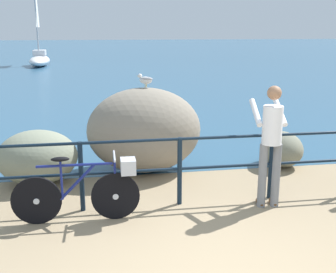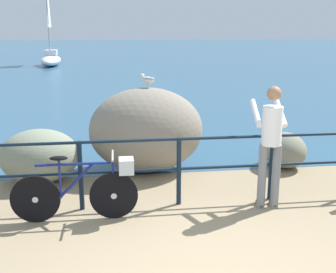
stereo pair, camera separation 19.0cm
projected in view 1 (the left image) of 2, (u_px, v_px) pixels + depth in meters
ground_plane at (118, 76)px, 23.37m from camera, size 120.00×120.00×0.10m
sea_surface at (106, 50)px, 50.65m from camera, size 120.00×90.00×0.01m
promenade_railing at (180, 163)px, 6.17m from camera, size 8.55×0.07×1.02m
bicycle at (87, 188)px, 5.67m from camera, size 1.70×0.48×0.92m
person_at_railing at (271, 141)px, 6.02m from camera, size 0.49×0.66×1.78m
breakwater_boulder_main at (144, 130)px, 7.62m from camera, size 2.05×1.52×1.53m
breakwater_boulder_left at (37, 157)px, 7.08m from camera, size 1.33×1.14×0.91m
breakwater_boulder_right at (282, 149)px, 7.99m from camera, size 0.77×0.91×0.66m
seagull at (146, 79)px, 7.46m from camera, size 0.30×0.27×0.23m
sailboat at (39, 55)px, 29.17m from camera, size 1.40×4.43×6.16m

